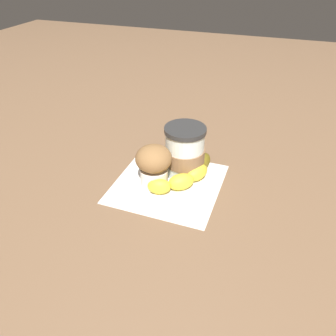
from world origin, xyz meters
The scene contains 5 objects.
ground_plane centered at (0.00, 0.00, 0.00)m, with size 3.00×3.00×0.00m, color brown.
paper_napkin centered at (0.00, 0.00, 0.00)m, with size 0.23×0.23×0.00m, color white.
coffee_cup centered at (-0.06, 0.02, 0.06)m, with size 0.09×0.09×0.12m.
muffin centered at (0.01, -0.03, 0.06)m, with size 0.08×0.08×0.10m.
banana centered at (-0.02, 0.04, 0.02)m, with size 0.17×0.12×0.04m.
Camera 1 is at (0.56, 0.19, 0.45)m, focal length 35.00 mm.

